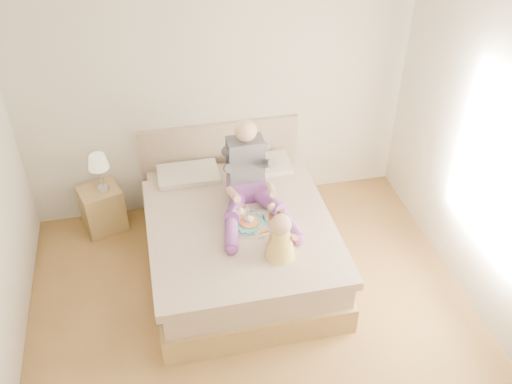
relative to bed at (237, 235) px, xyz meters
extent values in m
cube|color=brown|center=(0.00, -1.08, -0.32)|extent=(4.00, 4.20, 0.01)
cube|color=white|center=(0.00, -1.08, 2.38)|extent=(4.00, 4.20, 0.02)
cube|color=beige|center=(0.00, 1.02, 1.03)|extent=(4.00, 0.02, 2.70)
cube|color=white|center=(1.99, -0.88, 1.08)|extent=(0.02, 1.30, 1.60)
cube|color=#F0E5C4|center=(1.98, -0.88, 1.08)|extent=(0.01, 1.18, 1.48)
cube|color=olive|center=(0.00, -0.07, -0.18)|extent=(1.68, 2.13, 0.28)
cube|color=tan|center=(0.00, -0.07, 0.08)|extent=(1.60, 2.05, 0.24)
cube|color=tan|center=(0.00, -0.22, 0.25)|extent=(1.70, 1.80, 0.09)
cube|color=silver|center=(-0.38, 0.68, 0.27)|extent=(0.62, 0.40, 0.14)
cube|color=silver|center=(0.38, 0.68, 0.27)|extent=(0.62, 0.40, 0.14)
cube|color=#9F866E|center=(0.00, 1.01, 0.18)|extent=(1.70, 0.08, 1.00)
cube|color=olive|center=(-1.30, 0.80, -0.07)|extent=(0.49, 0.46, 0.49)
cylinder|color=silver|center=(-1.25, 0.78, 0.19)|extent=(0.11, 0.11, 0.04)
cylinder|color=silver|center=(-1.25, 0.78, 0.33)|extent=(0.02, 0.02, 0.23)
cone|color=beige|center=(-1.25, 0.78, 0.52)|extent=(0.21, 0.21, 0.15)
cube|color=#77398F|center=(0.15, 0.24, 0.38)|extent=(0.36, 0.28, 0.17)
cube|color=#3B3A42|center=(0.15, 0.30, 0.67)|extent=(0.34, 0.21, 0.45)
sphere|color=beige|center=(0.15, 0.27, 1.01)|extent=(0.21, 0.21, 0.21)
cylinder|color=#77398F|center=(0.00, 0.01, 0.37)|extent=(0.30, 0.51, 0.21)
cylinder|color=#77398F|center=(-0.11, -0.35, 0.35)|extent=(0.19, 0.45, 0.12)
sphere|color=#77398F|center=(-0.15, -0.56, 0.34)|extent=(0.10, 0.10, 0.10)
cylinder|color=#3B3A42|center=(-0.04, 0.16, 0.69)|extent=(0.11, 0.29, 0.23)
cylinder|color=beige|center=(-0.03, -0.02, 0.52)|extent=(0.10, 0.30, 0.15)
sphere|color=beige|center=(0.00, -0.16, 0.42)|extent=(0.08, 0.08, 0.08)
cylinder|color=#77398F|center=(0.30, 0.01, 0.37)|extent=(0.30, 0.51, 0.21)
cylinder|color=#77398F|center=(0.41, -0.34, 0.35)|extent=(0.19, 0.45, 0.12)
sphere|color=#77398F|center=(0.45, -0.55, 0.34)|extent=(0.10, 0.10, 0.10)
cylinder|color=#3B3A42|center=(0.34, 0.16, 0.69)|extent=(0.12, 0.29, 0.23)
cylinder|color=beige|center=(0.33, -0.02, 0.52)|extent=(0.10, 0.30, 0.15)
sphere|color=beige|center=(0.30, -0.16, 0.42)|extent=(0.08, 0.08, 0.08)
cube|color=silver|center=(0.17, -0.24, 0.30)|extent=(0.54, 0.46, 0.01)
cylinder|color=teal|center=(0.08, -0.21, 0.31)|extent=(0.28, 0.28, 0.02)
cylinder|color=#CA7E43|center=(0.08, -0.21, 0.33)|extent=(0.19, 0.19, 0.02)
cylinder|color=white|center=(0.05, -0.07, 0.35)|extent=(0.08, 0.08, 0.10)
torus|color=white|center=(0.09, -0.08, 0.36)|extent=(0.03, 0.07, 0.06)
cylinder|color=#8A5C43|center=(0.05, -0.07, 0.40)|extent=(0.08, 0.08, 0.01)
cylinder|color=white|center=(0.31, -0.19, 0.31)|extent=(0.16, 0.16, 0.01)
cube|color=#CA7E43|center=(0.31, -0.19, 0.33)|extent=(0.10, 0.09, 0.02)
cylinder|color=white|center=(0.17, -0.35, 0.31)|extent=(0.16, 0.16, 0.01)
ellipsoid|color=red|center=(0.19, -0.36, 0.33)|extent=(0.04, 0.03, 0.01)
cylinder|color=white|center=(0.37, -0.21, 0.37)|extent=(0.07, 0.07, 0.13)
cylinder|color=#C0721F|center=(0.37, -0.21, 0.37)|extent=(0.07, 0.07, 0.12)
cylinder|color=white|center=(0.31, -0.38, 0.33)|extent=(0.07, 0.07, 0.04)
cylinder|color=#49220A|center=(0.31, -0.38, 0.33)|extent=(0.06, 0.06, 0.03)
cone|color=gold|center=(0.26, -0.66, 0.44)|extent=(0.26, 0.26, 0.29)
sphere|color=beige|center=(0.26, -0.66, 0.65)|extent=(0.18, 0.18, 0.18)
cylinder|color=beige|center=(0.23, -0.52, 0.34)|extent=(0.12, 0.21, 0.07)
sphere|color=beige|center=(0.24, -0.42, 0.34)|extent=(0.06, 0.06, 0.06)
cylinder|color=beige|center=(0.15, -0.63, 0.49)|extent=(0.11, 0.15, 0.12)
cylinder|color=beige|center=(0.33, -0.54, 0.34)|extent=(0.07, 0.20, 0.07)
sphere|color=beige|center=(0.35, -0.44, 0.34)|extent=(0.06, 0.06, 0.06)
cylinder|color=beige|center=(0.36, -0.67, 0.49)|extent=(0.06, 0.15, 0.12)
camera|label=1|loc=(-0.70, -4.10, 3.72)|focal=40.00mm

